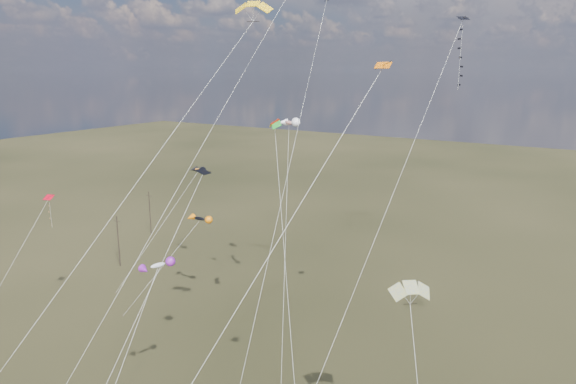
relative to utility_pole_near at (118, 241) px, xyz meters
The scene contains 14 objects.
utility_pole_near is the anchor object (origin of this frame).
utility_pole_far 16.12m from the utility_pole_near, 119.74° to the left, with size 1.40×0.20×8.00m.
diamond_black_high 56.03m from the utility_pole_near, ahead, with size 7.03×18.82×33.82m.
diamond_navy_tall 51.61m from the utility_pole_near, 17.62° to the right, with size 14.44×22.73×40.70m.
diamond_black_mid 43.20m from the utility_pole_near, 34.11° to the right, with size 3.09×15.05×21.97m.
diamond_red_low 20.24m from the utility_pole_near, 63.83° to the right, with size 1.43×12.43×15.56m.
diamond_orange_center 57.11m from the utility_pole_near, 31.15° to the right, with size 12.77×15.45×29.97m.
parafoil_yellow 52.56m from the utility_pole_near, 25.55° to the right, with size 15.34×24.01×34.69m.
parafoil_striped 55.29m from the utility_pole_near, 18.81° to the right, with size 7.43×11.18×15.83m.
parafoil_tricolor 41.34m from the utility_pole_near, 14.55° to the right, with size 11.99×14.29×25.37m.
novelty_black_orange 21.32m from the utility_pole_near, ahead, with size 7.88×8.41×12.07m.
novelty_orange_black 18.19m from the utility_pole_near, 15.11° to the left, with size 7.30×11.70×16.47m.
novelty_white_purple 41.26m from the utility_pole_near, 34.99° to the right, with size 2.78×13.19×15.03m.
novelty_redwhite_stripe 36.75m from the utility_pole_near, ahead, with size 8.49×13.61×24.38m.
Camera 1 is at (23.30, -19.51, 29.58)m, focal length 32.00 mm.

